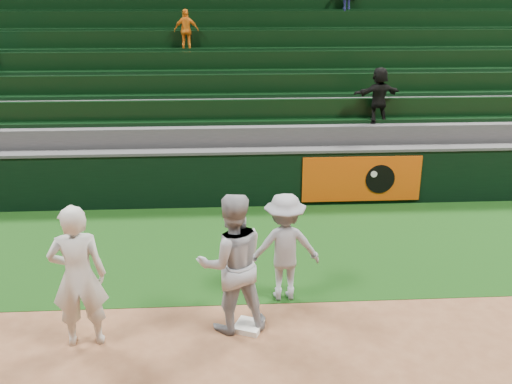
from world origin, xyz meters
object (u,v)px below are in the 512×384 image
(baserunner, at_px, (232,263))
(base_coach, at_px, (284,247))
(first_baseman, at_px, (78,277))
(first_base, at_px, (249,326))

(baserunner, xyz_separation_m, base_coach, (0.80, 0.78, -0.15))
(first_baseman, xyz_separation_m, base_coach, (2.78, 1.03, -0.14))
(first_base, xyz_separation_m, first_baseman, (-2.20, -0.18, 0.94))
(first_base, height_order, base_coach, base_coach)
(first_baseman, xyz_separation_m, baserunner, (1.98, 0.25, 0.01))
(base_coach, bearing_deg, baserunner, 41.54)
(first_base, height_order, first_baseman, first_baseman)
(baserunner, bearing_deg, base_coach, -146.89)
(first_base, relative_size, baserunner, 0.18)
(base_coach, bearing_deg, first_baseman, 17.54)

